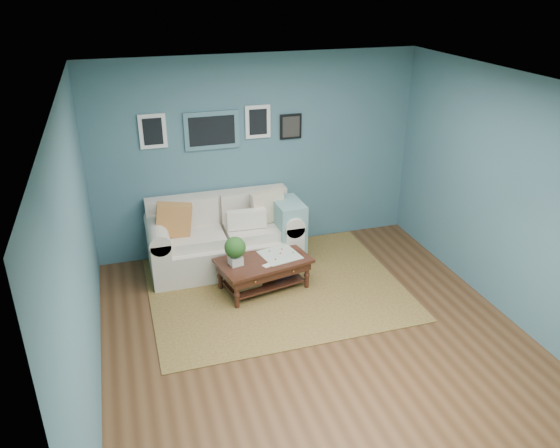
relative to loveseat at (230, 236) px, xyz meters
name	(u,v)px	position (x,y,z in m)	size (l,w,h in m)	color
room_shell	(321,228)	(0.52, -1.97, 0.94)	(5.00, 5.02, 2.70)	brown
area_rug	(276,288)	(0.40, -0.80, -0.42)	(3.10, 2.48, 0.01)	brown
loveseat	(230,236)	(0.00, 0.00, 0.00)	(2.02, 0.92, 1.04)	beige
coffee_table	(259,265)	(0.20, -0.75, -0.08)	(1.21, 0.85, 0.77)	black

